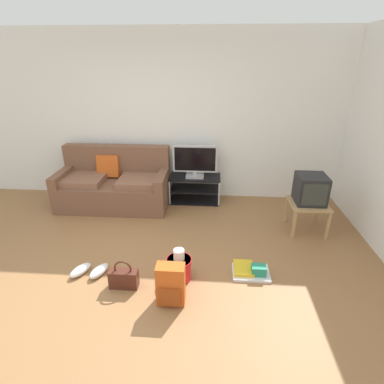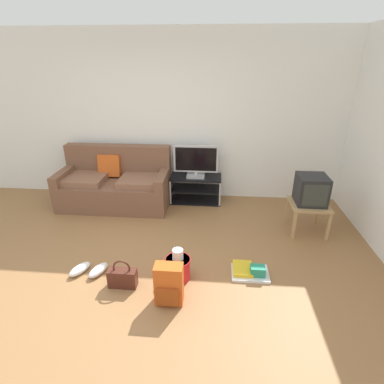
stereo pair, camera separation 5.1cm
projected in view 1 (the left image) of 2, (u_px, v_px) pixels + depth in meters
ground_plane at (126, 284)px, 3.34m from camera, size 9.00×9.80×0.02m
wall_back at (159, 118)px, 5.02m from camera, size 9.00×0.10×2.70m
couch at (115, 185)px, 5.01m from camera, size 1.76×0.84×0.94m
tv_stand at (195, 189)px, 5.17m from camera, size 0.85×0.43×0.44m
flat_tv at (195, 162)px, 4.96m from camera, size 0.72×0.22×0.53m
side_table at (308, 207)px, 4.22m from camera, size 0.51×0.51×0.43m
crt_tv at (311, 189)px, 4.13m from camera, size 0.39×0.40×0.39m
backpack at (171, 285)px, 3.01m from camera, size 0.28×0.23×0.44m
handbag at (123, 278)px, 3.25m from camera, size 0.30×0.12×0.33m
cleaning_bucket at (179, 267)px, 3.36m from camera, size 0.28×0.28×0.38m
sneakers_pair at (90, 271)px, 3.47m from camera, size 0.44×0.31×0.09m
floor_tray at (251, 271)px, 3.47m from camera, size 0.42×0.33×0.14m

